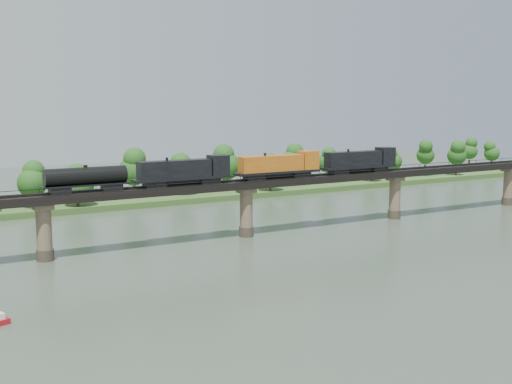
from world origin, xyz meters
TOP-DOWN VIEW (x-y plane):
  - ground at (0.00, 0.00)m, footprint 400.00×400.00m
  - far_bank at (0.00, 85.00)m, footprint 300.00×24.00m
  - bridge at (0.00, 30.00)m, footprint 236.00×30.00m
  - bridge_superstructure at (0.00, 30.00)m, footprint 220.00×4.90m
  - far_treeline at (-8.21, 80.52)m, footprint 289.06×17.54m
  - freight_train at (0.51, 30.00)m, footprint 78.86×3.07m

SIDE VIEW (x-z plane):
  - ground at x=0.00m, z-range 0.00..0.00m
  - far_bank at x=0.00m, z-range 0.00..1.60m
  - bridge at x=0.00m, z-range -0.29..11.21m
  - far_treeline at x=-8.21m, z-range 2.03..15.63m
  - bridge_superstructure at x=0.00m, z-range 11.42..12.17m
  - freight_train at x=0.51m, z-range 11.38..16.81m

